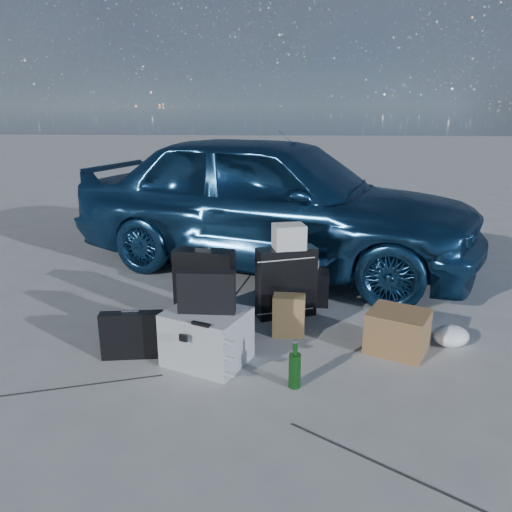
{
  "coord_description": "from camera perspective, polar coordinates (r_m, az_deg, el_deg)",
  "views": [
    {
      "loc": [
        0.18,
        -3.32,
        1.83
      ],
      "look_at": [
        -0.06,
        0.85,
        0.57
      ],
      "focal_mm": 35.0,
      "sensor_mm": 36.0,
      "label": 1
    }
  ],
  "objects": [
    {
      "name": "briefcase",
      "position": [
        3.9,
        -13.96,
        -8.77
      ],
      "size": [
        0.47,
        0.16,
        0.36
      ],
      "primitive_type": "cube",
      "rotation": [
        0.0,
        0.0,
        0.14
      ],
      "color": "black",
      "rests_on": "ground"
    },
    {
      "name": "kraft_bag",
      "position": [
        4.14,
        3.77,
        -6.78
      ],
      "size": [
        0.27,
        0.17,
        0.35
      ],
      "primitive_type": "cube",
      "rotation": [
        0.0,
        0.0,
        -0.07
      ],
      "color": "olive",
      "rests_on": "ground"
    },
    {
      "name": "laptop_bag",
      "position": [
        3.57,
        -5.67,
        -4.12
      ],
      "size": [
        0.41,
        0.11,
        0.31
      ],
      "primitive_type": "cube",
      "rotation": [
        0.0,
        0.0,
        -0.01
      ],
      "color": "black",
      "rests_on": "pelican_case"
    },
    {
      "name": "suitcase_right",
      "position": [
        4.47,
        3.46,
        -3.0
      ],
      "size": [
        0.56,
        0.36,
        0.63
      ],
      "primitive_type": "cube",
      "rotation": [
        0.0,
        0.0,
        0.35
      ],
      "color": "black",
      "rests_on": "ground"
    },
    {
      "name": "ground",
      "position": [
        3.79,
        0.13,
        -12.03
      ],
      "size": [
        60.0,
        60.0,
        0.0
      ],
      "primitive_type": "plane",
      "color": "#A2A29D",
      "rests_on": "ground"
    },
    {
      "name": "plastic_bag",
      "position": [
        4.29,
        21.39,
        -8.5
      ],
      "size": [
        0.36,
        0.34,
        0.16
      ],
      "primitive_type": "ellipsoid",
      "rotation": [
        0.0,
        0.0,
        0.41
      ],
      "color": "white",
      "rests_on": "ground"
    },
    {
      "name": "car",
      "position": [
        5.77,
        1.93,
        6.36
      ],
      "size": [
        4.97,
        3.33,
        1.57
      ],
      "primitive_type": "imported",
      "rotation": [
        0.0,
        0.0,
        1.22
      ],
      "color": "#214F7D",
      "rests_on": "ground"
    },
    {
      "name": "pelican_case",
      "position": [
        3.73,
        -5.63,
        -9.14
      ],
      "size": [
        0.69,
        0.64,
        0.4
      ],
      "primitive_type": "cube",
      "rotation": [
        0.0,
        0.0,
        -0.41
      ],
      "color": "#B0B4B6",
      "rests_on": "ground"
    },
    {
      "name": "duffel_bag",
      "position": [
        4.83,
        4.41,
        -3.42
      ],
      "size": [
        0.67,
        0.32,
        0.33
      ],
      "primitive_type": "cube",
      "rotation": [
        0.0,
        0.0,
        -0.06
      ],
      "color": "black",
      "rests_on": "ground"
    },
    {
      "name": "suitcase_left",
      "position": [
        4.33,
        -5.89,
        -3.54
      ],
      "size": [
        0.53,
        0.26,
        0.66
      ],
      "primitive_type": "cube",
      "rotation": [
        0.0,
        0.0,
        -0.15
      ],
      "color": "black",
      "rests_on": "ground"
    },
    {
      "name": "green_bottle",
      "position": [
        3.43,
        4.46,
        -12.29
      ],
      "size": [
        0.11,
        0.11,
        0.33
      ],
      "primitive_type": "cylinder",
      "rotation": [
        0.0,
        0.0,
        0.32
      ],
      "color": "black",
      "rests_on": "ground"
    },
    {
      "name": "flat_box_white",
      "position": [
        4.76,
        4.57,
        -1.19
      ],
      "size": [
        0.46,
        0.37,
        0.07
      ],
      "primitive_type": "cube",
      "rotation": [
        0.0,
        0.0,
        -0.15
      ],
      "color": "beige",
      "rests_on": "duffel_bag"
    },
    {
      "name": "white_carton",
      "position": [
        4.34,
        3.79,
        2.23
      ],
      "size": [
        0.31,
        0.27,
        0.21
      ],
      "primitive_type": "cube",
      "rotation": [
        0.0,
        0.0,
        0.24
      ],
      "color": "beige",
      "rests_on": "suitcase_right"
    },
    {
      "name": "cardboard_box",
      "position": [
        4.04,
        15.89,
        -8.28
      ],
      "size": [
        0.55,
        0.53,
        0.32
      ],
      "primitive_type": "cube",
      "rotation": [
        0.0,
        0.0,
        -0.46
      ],
      "color": "olive",
      "rests_on": "ground"
    },
    {
      "name": "flat_box_black",
      "position": [
        4.73,
        4.39,
        -0.45
      ],
      "size": [
        0.28,
        0.21,
        0.06
      ],
      "primitive_type": "cube",
      "rotation": [
        0.0,
        0.0,
        0.02
      ],
      "color": "black",
      "rests_on": "flat_box_white"
    }
  ]
}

